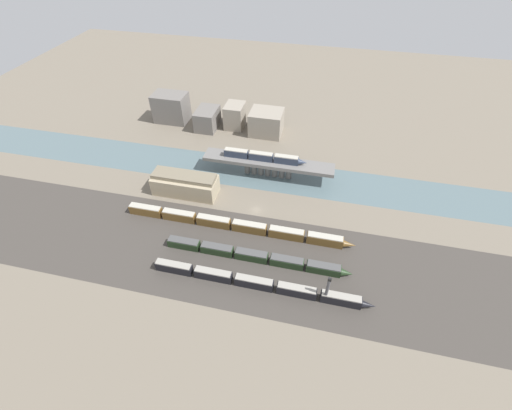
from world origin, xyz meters
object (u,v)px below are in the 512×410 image
train_on_bridge (264,157)px  train_yard_mid (256,256)px  warehouse_building (185,184)px  train_yard_far (235,225)px  train_yard_near (258,283)px  signal_tower (327,290)px

train_on_bridge → train_yard_mid: size_ratio=0.56×
train_yard_mid → warehouse_building: size_ratio=2.43×
train_yard_far → train_on_bridge: bearing=84.2°
train_on_bridge → train_yard_near: bearing=-79.8°
train_yard_near → train_yard_mid: bearing=106.9°
warehouse_building → train_yard_far: bearing=-31.8°
train_yard_mid → signal_tower: bearing=-24.6°
train_yard_near → signal_tower: bearing=-1.6°
train_on_bridge → train_yard_near: train_on_bridge is taller
train_yard_near → train_yard_far: bearing=121.2°
train_on_bridge → signal_tower: signal_tower is taller
train_yard_near → signal_tower: (21.20, -0.58, 4.06)m
train_yard_mid → train_on_bridge: bearing=98.6°
train_yard_mid → train_yard_far: (-10.72, 12.45, 0.30)m
train_on_bridge → signal_tower: bearing=-61.7°
train_on_bridge → signal_tower: 66.78m
train_on_bridge → signal_tower: (31.62, -58.71, -3.58)m
train_yard_near → train_yard_mid: 11.11m
train_yard_far → warehouse_building: 30.29m
warehouse_building → signal_tower: size_ratio=2.20×
train_yard_near → signal_tower: 21.60m
train_yard_mid → signal_tower: size_ratio=5.34×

